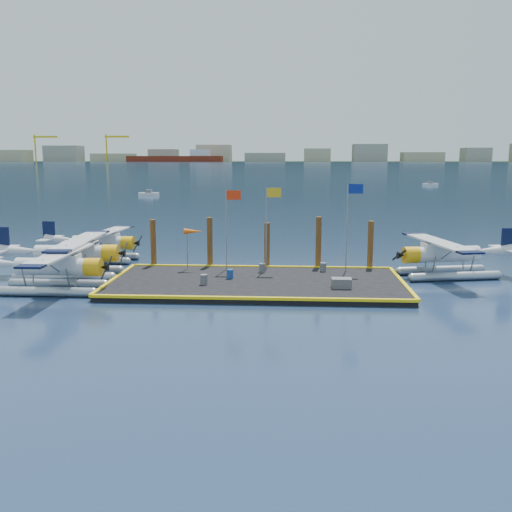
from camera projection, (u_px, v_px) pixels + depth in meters
The scene contains 22 objects.
ground at pixel (257, 286), 39.56m from camera, with size 4000.00×4000.00×0.00m, color #172D47.
dock at pixel (257, 283), 39.52m from camera, with size 20.00×10.00×0.40m, color black.
dock_bumpers at pixel (257, 279), 39.47m from camera, with size 20.25×10.25×0.18m, color yellow, non-canonical shape.
far_backdrop at pixel (369, 156), 1731.74m from camera, with size 3050.00×2050.00×810.00m.
seaplane_a at pixel (56, 269), 37.55m from camera, with size 9.04×9.95×3.56m.
seaplane_b at pixel (75, 256), 42.06m from camera, with size 9.69×10.68×3.79m.
seaplane_c at pixel (102, 244), 48.71m from camera, with size 8.63×9.52×3.37m.
seaplane_d at pixel (443, 257), 42.17m from camera, with size 9.38×10.22×3.62m.
drum_0 at pixel (230, 274), 40.11m from camera, with size 0.46×0.46×0.65m, color navy.
drum_3 at pixel (204, 280), 38.22m from camera, with size 0.48×0.48×0.68m, color #57565B.
drum_4 at pixel (323, 267), 42.58m from camera, with size 0.46×0.46×0.65m, color #57565B.
drum_5 at pixel (262, 268), 42.24m from camera, with size 0.47×0.47×0.66m, color #57565B.
crate at pixel (341, 283), 37.26m from camera, with size 1.29×0.86×0.64m, color #57565B.
flagpole_red at pixel (229, 217), 42.67m from camera, with size 1.14×0.08×6.00m.
flagpole_yellow at pixel (269, 216), 42.47m from camera, with size 1.14×0.08×6.20m.
flagpole_blue at pixel (350, 214), 42.08m from camera, with size 1.14×0.08×6.50m.
windsock at pixel (193, 232), 43.03m from camera, with size 1.40×0.44×3.12m.
piling_0 at pixel (153, 245), 45.03m from camera, with size 0.44×0.44×4.00m, color #4B2C15.
piling_1 at pixel (210, 244), 44.74m from camera, with size 0.44×0.44×4.20m, color #4B2C15.
piling_2 at pixel (267, 247), 44.51m from camera, with size 0.44×0.44×3.80m, color #4B2C15.
piling_3 at pixel (318, 244), 44.23m from camera, with size 0.44×0.44×4.30m, color #4B2C15.
piling_4 at pixel (370, 247), 44.01m from camera, with size 0.44×0.44×4.00m, color #4B2C15.
Camera 1 is at (2.30, -38.53, 8.92)m, focal length 40.00 mm.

